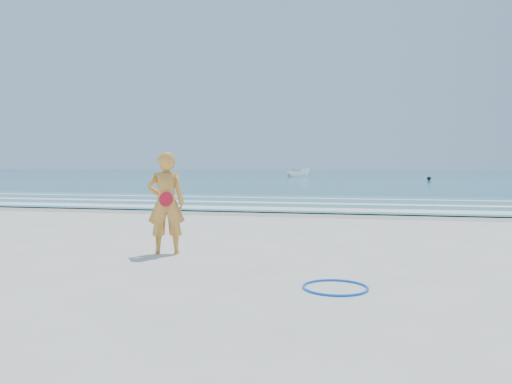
# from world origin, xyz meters

# --- Properties ---
(ground) EXTENTS (400.00, 400.00, 0.00)m
(ground) POSITION_xyz_m (0.00, 0.00, 0.00)
(ground) COLOR silver
(ground) RESTS_ON ground
(wet_sand) EXTENTS (400.00, 2.40, 0.00)m
(wet_sand) POSITION_xyz_m (0.00, 9.00, 0.00)
(wet_sand) COLOR #B2A893
(wet_sand) RESTS_ON ground
(ocean) EXTENTS (400.00, 190.00, 0.04)m
(ocean) POSITION_xyz_m (0.00, 105.00, 0.02)
(ocean) COLOR #19727F
(ocean) RESTS_ON ground
(shallow) EXTENTS (400.00, 10.00, 0.01)m
(shallow) POSITION_xyz_m (0.00, 14.00, 0.04)
(shallow) COLOR #59B7AD
(shallow) RESTS_ON ocean
(foam_near) EXTENTS (400.00, 1.40, 0.01)m
(foam_near) POSITION_xyz_m (0.00, 10.30, 0.05)
(foam_near) COLOR white
(foam_near) RESTS_ON shallow
(foam_mid) EXTENTS (400.00, 0.90, 0.01)m
(foam_mid) POSITION_xyz_m (0.00, 13.20, 0.05)
(foam_mid) COLOR white
(foam_mid) RESTS_ON shallow
(foam_far) EXTENTS (400.00, 0.60, 0.01)m
(foam_far) POSITION_xyz_m (0.00, 16.50, 0.05)
(foam_far) COLOR white
(foam_far) RESTS_ON shallow
(hoop) EXTENTS (1.08, 1.08, 0.03)m
(hoop) POSITION_xyz_m (2.99, -1.23, 0.02)
(hoop) COLOR blue
(hoop) RESTS_ON ground
(boat) EXTENTS (4.16, 2.29, 1.52)m
(boat) POSITION_xyz_m (-6.64, 64.44, 0.80)
(boat) COLOR white
(boat) RESTS_ON ocean
(buoy) EXTENTS (0.44, 0.44, 0.44)m
(buoy) POSITION_xyz_m (9.85, 50.17, 0.26)
(buoy) COLOR black
(buoy) RESTS_ON ocean
(woman) EXTENTS (0.81, 0.67, 1.90)m
(woman) POSITION_xyz_m (-0.27, 0.76, 0.95)
(woman) COLOR orange
(woman) RESTS_ON ground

